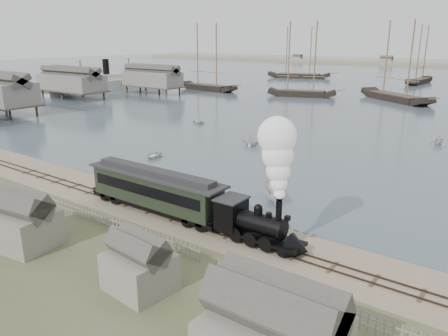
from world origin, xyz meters
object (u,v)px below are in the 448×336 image
Objects in this scene: beached_dinghy at (135,189)px; steamship at (106,75)px; locomotive at (270,192)px; passenger_coach at (155,189)px.

beached_dinghy is 97.54m from steamship.
passenger_coach is at bearing 180.00° from locomotive.
locomotive is at bearing -83.03° from beached_dinghy.
beached_dinghy is at bearing -124.52° from steamship.
locomotive is 2.34× the size of beached_dinghy.
beached_dinghy is (-17.80, 2.54, -4.13)m from locomotive.
passenger_coach is 3.55× the size of beached_dinghy.
locomotive is 0.66× the size of passenger_coach.
passenger_coach is 0.35× the size of steamship.
steamship is (-94.74, 62.34, 0.15)m from locomotive.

